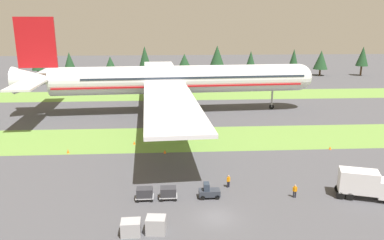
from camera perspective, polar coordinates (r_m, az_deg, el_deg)
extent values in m
plane|color=#47474C|center=(42.68, 3.79, -14.82)|extent=(400.00, 400.00, 0.00)
cube|color=olive|center=(68.84, 0.83, -2.85)|extent=(320.00, 14.72, 0.01)
cube|color=olive|center=(108.93, -0.79, 3.90)|extent=(320.00, 14.72, 0.01)
cylinder|color=silver|center=(87.05, -1.98, 6.32)|extent=(58.99, 10.12, 6.46)
sphere|color=silver|center=(94.26, 16.20, 6.41)|extent=(6.33, 6.33, 6.33)
cone|color=silver|center=(90.09, -22.96, 5.74)|extent=(10.39, 6.75, 6.13)
cube|color=red|center=(87.24, -1.97, 5.58)|extent=(57.57, 10.16, 0.36)
cube|color=#283342|center=(87.32, 0.37, 6.89)|extent=(51.85, 9.73, 0.44)
cube|color=silver|center=(109.58, -4.94, 7.76)|extent=(11.75, 39.88, 0.58)
cylinder|color=#A3A3A8|center=(104.10, -4.01, 6.21)|extent=(5.94, 3.90, 3.55)
cube|color=silver|center=(64.44, -3.32, 2.56)|extent=(11.75, 39.88, 0.58)
cylinder|color=#A3A3A8|center=(70.76, -2.49, 1.95)|extent=(5.94, 3.90, 3.55)
cube|color=silver|center=(98.54, -21.20, 6.92)|extent=(6.10, 14.62, 0.41)
cube|color=silver|center=(81.19, -24.19, 5.04)|extent=(6.10, 14.62, 0.41)
cube|color=red|center=(89.08, -23.06, 10.99)|extent=(8.40, 1.22, 10.98)
cylinder|color=#A3A3A8|center=(92.62, 12.34, 3.91)|extent=(0.44, 0.44, 6.34)
cylinder|color=black|center=(93.27, 12.23, 2.00)|extent=(1.22, 0.49, 1.20)
cylinder|color=#A3A3A8|center=(91.28, -5.05, 4.12)|extent=(0.44, 0.44, 6.09)
cylinder|color=black|center=(91.91, -5.00, 2.26)|extent=(1.73, 0.70, 1.70)
cylinder|color=#A3A3A8|center=(83.70, -4.85, 3.12)|extent=(0.44, 0.44, 6.09)
cylinder|color=black|center=(84.38, -4.80, 1.09)|extent=(1.73, 0.70, 1.70)
cube|color=#2D333D|center=(46.49, 2.72, -11.18)|extent=(2.61, 1.33, 0.77)
cube|color=#283342|center=(46.08, 2.25, -10.27)|extent=(0.71, 1.10, 0.90)
cylinder|color=black|center=(47.26, 3.75, -11.26)|extent=(0.60, 0.21, 0.60)
cylinder|color=black|center=(46.29, 3.94, -11.86)|extent=(0.60, 0.21, 0.60)
cylinder|color=black|center=(47.06, 1.51, -11.35)|extent=(0.60, 0.21, 0.60)
cylinder|color=black|center=(46.09, 1.65, -11.96)|extent=(0.60, 0.21, 0.60)
cube|color=#A3A3A8|center=(46.34, -3.69, -11.69)|extent=(2.21, 1.52, 0.10)
cube|color=#2D2D33|center=(46.07, -3.70, -11.02)|extent=(1.95, 1.34, 1.10)
cylinder|color=black|center=(47.05, -2.66, -11.50)|extent=(0.40, 0.12, 0.40)
cylinder|color=black|center=(45.83, -2.61, -12.28)|extent=(0.40, 0.12, 0.40)
cylinder|color=black|center=(47.05, -4.73, -11.54)|extent=(0.40, 0.12, 0.40)
cylinder|color=black|center=(45.83, -4.75, -12.32)|extent=(0.40, 0.12, 0.40)
cube|color=#A3A3A8|center=(46.43, -7.35, -11.73)|extent=(2.21, 1.52, 0.10)
cube|color=#2D2D33|center=(46.17, -7.37, -11.06)|extent=(1.95, 1.34, 1.10)
cylinder|color=black|center=(47.09, -6.26, -11.56)|extent=(0.40, 0.12, 0.40)
cylinder|color=black|center=(45.87, -6.32, -12.33)|extent=(0.40, 0.12, 0.40)
cylinder|color=black|center=(47.20, -8.33, -11.57)|extent=(0.40, 0.12, 0.40)
cylinder|color=black|center=(45.97, -8.45, -12.34)|extent=(0.40, 0.12, 0.40)
cube|color=silver|center=(50.26, 24.38, -8.64)|extent=(4.99, 3.60, 2.80)
cylinder|color=black|center=(51.67, 23.01, -9.89)|extent=(1.01, 0.59, 0.96)
cylinder|color=black|center=(49.88, 23.31, -10.84)|extent=(1.01, 0.59, 0.96)
cylinder|color=black|center=(51.50, 21.76, -9.84)|extent=(1.01, 0.59, 0.96)
cylinder|color=black|center=(49.70, 22.01, -10.79)|extent=(1.01, 0.59, 0.96)
cylinder|color=black|center=(48.33, 15.75, -11.05)|extent=(0.18, 0.18, 0.85)
cylinder|color=black|center=(48.29, 15.49, -11.05)|extent=(0.18, 0.18, 0.85)
cylinder|color=orange|center=(47.99, 15.68, -10.26)|extent=(0.36, 0.36, 0.62)
sphere|color=tan|center=(47.80, 15.72, -9.76)|extent=(0.24, 0.24, 0.24)
cylinder|color=orange|center=(48.05, 15.95, -10.29)|extent=(0.10, 0.10, 0.58)
cylinder|color=orange|center=(47.97, 15.40, -10.29)|extent=(0.10, 0.10, 0.58)
cylinder|color=black|center=(49.51, 5.76, -9.86)|extent=(0.18, 0.18, 0.85)
cylinder|color=black|center=(49.39, 5.56, -9.92)|extent=(0.18, 0.18, 0.85)
cylinder|color=orange|center=(49.14, 5.68, -9.11)|extent=(0.36, 0.36, 0.62)
sphere|color=tan|center=(48.96, 5.70, -8.62)|extent=(0.24, 0.24, 0.24)
cylinder|color=orange|center=(49.29, 5.89, -9.08)|extent=(0.10, 0.10, 0.58)
cylinder|color=orange|center=(49.02, 5.47, -9.21)|extent=(0.10, 0.10, 0.58)
cube|color=#A3A3A8|center=(39.69, -5.61, -15.89)|extent=(2.15, 1.79, 1.76)
cube|color=#A3A3A8|center=(39.74, -9.47, -16.16)|extent=(2.04, 1.66, 1.57)
cone|color=orange|center=(67.22, 20.64, -4.07)|extent=(0.44, 0.44, 0.56)
cone|color=orange|center=(64.62, -18.68, -4.59)|extent=(0.44, 0.44, 0.69)
cone|color=orange|center=(61.33, -4.24, -4.90)|extent=(0.44, 0.44, 0.61)
cone|color=orange|center=(66.29, -8.94, -3.49)|extent=(0.44, 0.44, 0.60)
cylinder|color=#4C3823|center=(153.37, -22.71, 6.60)|extent=(0.70, 0.70, 3.00)
cone|color=#1E4223|center=(152.76, -22.92, 8.63)|extent=(4.32, 4.32, 8.01)
cylinder|color=#4C3823|center=(149.49, -18.33, 6.83)|extent=(0.70, 0.70, 3.12)
cone|color=#1E4223|center=(148.93, -18.48, 8.68)|extent=(4.36, 4.36, 6.63)
cylinder|color=#4C3823|center=(144.53, -12.46, 6.87)|extent=(0.70, 0.70, 2.57)
cone|color=#1E4223|center=(144.01, -12.55, 8.49)|extent=(4.85, 4.85, 5.70)
cylinder|color=#4C3823|center=(145.82, -7.26, 7.34)|extent=(0.70, 0.70, 3.43)
cone|color=#1E4223|center=(145.14, -7.34, 9.66)|extent=(4.82, 4.82, 8.43)
cylinder|color=#4C3823|center=(144.93, -1.18, 7.24)|extent=(0.70, 0.70, 2.58)
cone|color=#1E4223|center=(144.39, -1.19, 8.99)|extent=(5.74, 5.74, 6.32)
cylinder|color=#4C3823|center=(145.77, 3.87, 7.44)|extent=(0.70, 0.70, 3.49)
cone|color=#1E4223|center=(145.08, 3.92, 9.79)|extent=(6.14, 6.14, 8.55)
cylinder|color=#4C3823|center=(148.06, 9.02, 7.37)|extent=(0.70, 0.70, 3.31)
cone|color=#1E4223|center=(147.48, 9.10, 9.28)|extent=(3.92, 3.92, 6.61)
cylinder|color=#4C3823|center=(152.60, 15.36, 7.14)|extent=(0.70, 0.70, 2.73)
cone|color=#1E4223|center=(152.00, 15.50, 9.11)|extent=(4.16, 4.16, 7.87)
cylinder|color=#4C3823|center=(156.73, 19.21, 7.00)|extent=(0.70, 0.70, 2.56)
cone|color=#1E4223|center=(156.18, 19.37, 8.80)|extent=(5.58, 5.58, 7.35)
cylinder|color=#4C3823|center=(162.52, 24.73, 6.96)|extent=(0.70, 0.70, 3.88)
cone|color=#1E4223|center=(161.93, 24.96, 8.96)|extent=(4.78, 4.78, 7.59)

